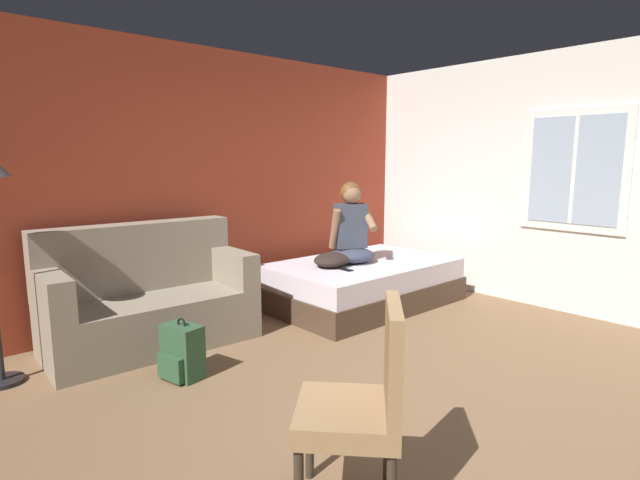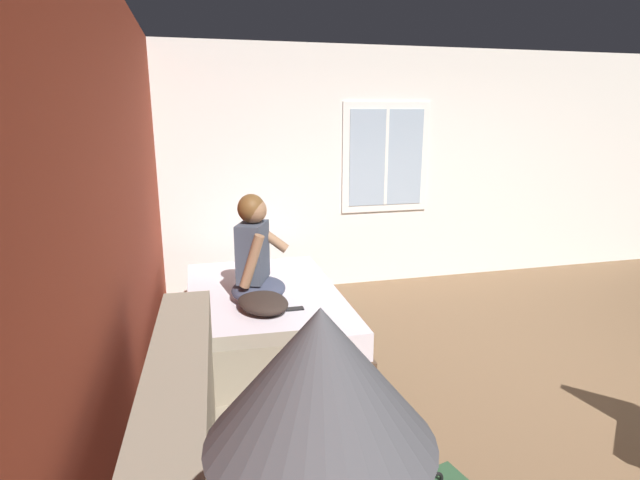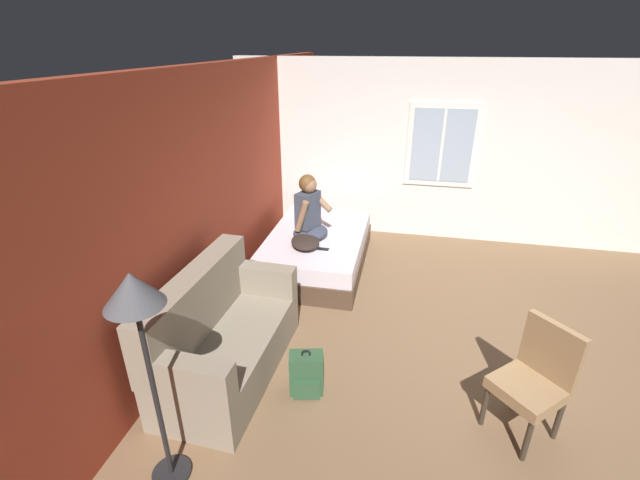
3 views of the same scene
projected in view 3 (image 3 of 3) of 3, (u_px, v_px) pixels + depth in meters
ground_plane at (476, 347)px, 4.47m from camera, size 40.00×40.00×0.00m
wall_back_accent at (196, 205)px, 4.46m from camera, size 10.57×0.16×2.70m
wall_side_with_window at (468, 154)px, 6.44m from camera, size 0.19×7.24×2.70m
bed at (317, 250)px, 6.00m from camera, size 2.07×1.32×0.48m
couch at (222, 336)px, 4.00m from camera, size 1.73×0.89×1.04m
side_chair at (535, 377)px, 3.32m from camera, size 0.65×0.65×0.98m
person_seated at (309, 213)px, 5.65m from camera, size 0.65×0.61×0.88m
backpack at (306, 374)px, 3.82m from camera, size 0.29×0.33×0.46m
throw_pillow at (305, 242)px, 5.51m from camera, size 0.58×0.51×0.14m
cell_phone at (323, 249)px, 5.47m from camera, size 0.07×0.14×0.01m
floor_lamp at (137, 312)px, 2.55m from camera, size 0.36×0.36×1.70m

